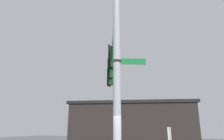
# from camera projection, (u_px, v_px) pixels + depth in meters

# --- Properties ---
(signal_pole) EXTENTS (0.28, 0.28, 7.10)m
(signal_pole) POSITION_uv_depth(u_px,v_px,m) (117.00, 86.00, 7.33)
(signal_pole) COLOR #ADB2B7
(signal_pole) RESTS_ON ground
(mast_arm) EXTENTS (7.43, 3.74, 0.21)m
(mast_arm) POSITION_uv_depth(u_px,v_px,m) (112.00, 54.00, 11.99)
(mast_arm) COLOR #ADB2B7
(traffic_light_nearest_pole) EXTENTS (0.54, 0.49, 1.31)m
(traffic_light_nearest_pole) POSITION_uv_depth(u_px,v_px,m) (114.00, 57.00, 10.12)
(traffic_light_nearest_pole) COLOR black
(traffic_light_mid_inner) EXTENTS (0.54, 0.49, 1.31)m
(traffic_light_mid_inner) POSITION_uv_depth(u_px,v_px,m) (112.00, 69.00, 12.20)
(traffic_light_mid_inner) COLOR black
(traffic_light_mid_outer) EXTENTS (0.54, 0.49, 1.31)m
(traffic_light_mid_outer) POSITION_uv_depth(u_px,v_px,m) (111.00, 77.00, 14.28)
(traffic_light_mid_outer) COLOR black
(street_name_sign) EXTENTS (0.64, 1.14, 0.22)m
(street_name_sign) POSITION_uv_depth(u_px,v_px,m) (124.00, 61.00, 7.59)
(street_name_sign) COLOR #147238
(storefront_building) EXTENTS (9.24, 14.40, 4.82)m
(storefront_building) POSITION_uv_depth(u_px,v_px,m) (132.00, 125.00, 22.61)
(storefront_building) COLOR #282321
(storefront_building) RESTS_ON ground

